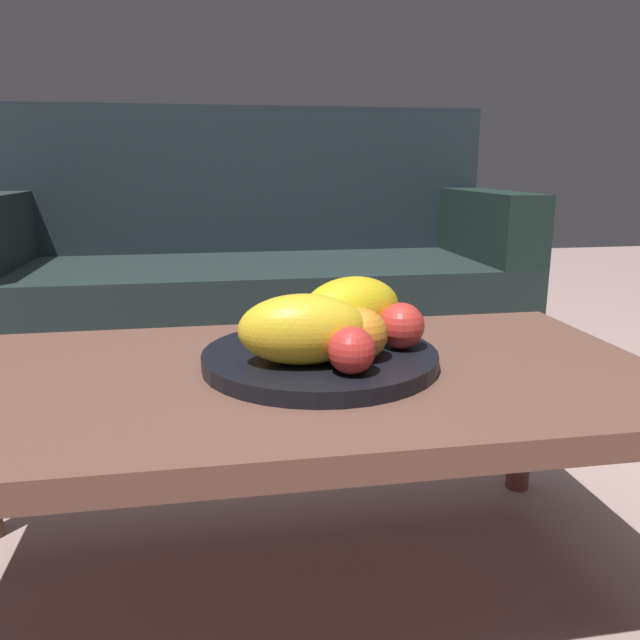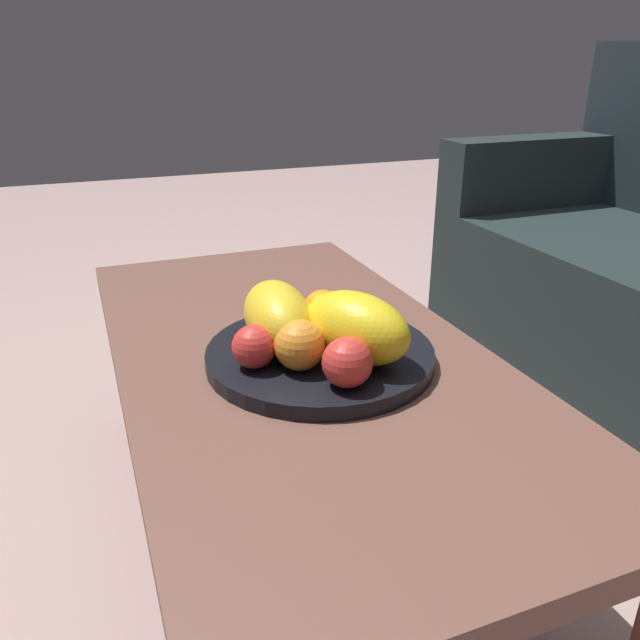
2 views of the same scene
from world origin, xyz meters
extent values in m
plane|color=#A68983|center=(0.00, 0.00, 0.00)|extent=(8.00, 8.00, 0.00)
cube|color=brown|center=(0.00, 0.00, 0.38)|extent=(1.19, 0.60, 0.04)
cylinder|color=brown|center=(-0.55, -0.26, 0.18)|extent=(0.05, 0.05, 0.36)
cylinder|color=brown|center=(-0.55, 0.26, 0.18)|extent=(0.05, 0.05, 0.36)
cube|color=#1E2727|center=(-0.75, 1.11, 0.51)|extent=(0.14, 0.70, 0.22)
cylinder|color=black|center=(0.06, 0.02, 0.41)|extent=(0.37, 0.37, 0.03)
ellipsoid|color=yellow|center=(0.12, 0.05, 0.48)|extent=(0.22, 0.18, 0.11)
ellipsoid|color=yellow|center=(0.02, -0.04, 0.47)|extent=(0.20, 0.12, 0.10)
sphere|color=orange|center=(-0.01, 0.05, 0.46)|extent=(0.07, 0.07, 0.07)
sphere|color=orange|center=(0.11, -0.04, 0.46)|extent=(0.08, 0.08, 0.08)
sphere|color=red|center=(0.06, 0.11, 0.46)|extent=(0.07, 0.07, 0.07)
sphere|color=red|center=(0.08, -0.10, 0.45)|extent=(0.07, 0.07, 0.07)
sphere|color=red|center=(0.19, 0.01, 0.46)|extent=(0.07, 0.07, 0.07)
ellipsoid|color=yellow|center=(0.06, 0.05, 0.44)|extent=(0.13, 0.13, 0.03)
ellipsoid|color=yellow|center=(0.06, 0.05, 0.44)|extent=(0.12, 0.13, 0.03)
ellipsoid|color=yellow|center=(0.06, 0.06, 0.47)|extent=(0.15, 0.04, 0.03)
ellipsoid|color=yellow|center=(0.06, 0.07, 0.47)|extent=(0.15, 0.04, 0.03)
camera|label=1|loc=(-0.11, -0.92, 0.71)|focal=35.24mm
camera|label=2|loc=(0.92, -0.32, 0.86)|focal=35.08mm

